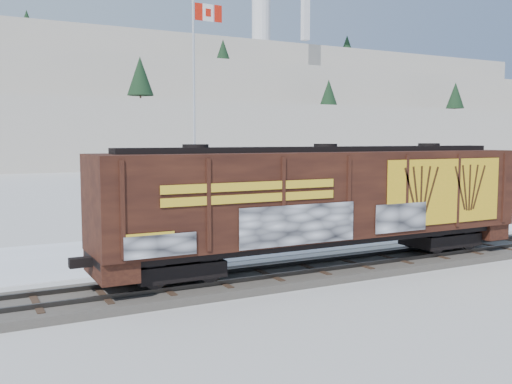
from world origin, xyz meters
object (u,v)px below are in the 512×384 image
car_silver (175,230)px  car_white (285,225)px  hopper_railcar (325,198)px  car_dark (255,228)px  flagpole (196,141)px

car_silver → car_white: size_ratio=1.13×
car_white → hopper_railcar: bearing=145.2°
car_white → car_dark: 1.91m
hopper_railcar → car_silver: hopper_railcar is taller
flagpole → hopper_railcar: bearing=-90.8°
hopper_railcar → car_dark: size_ratio=3.81×
hopper_railcar → car_dark: 7.78m
car_silver → hopper_railcar: bearing=-163.9°
car_white → car_dark: bearing=80.2°
hopper_railcar → flagpole: 13.99m
flagpole → car_silver: (-3.46, -5.72, -4.28)m
hopper_railcar → car_silver: size_ratio=3.79×
car_silver → flagpole: bearing=-37.0°
car_silver → car_dark: 4.14m
car_dark → car_silver: bearing=84.3°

